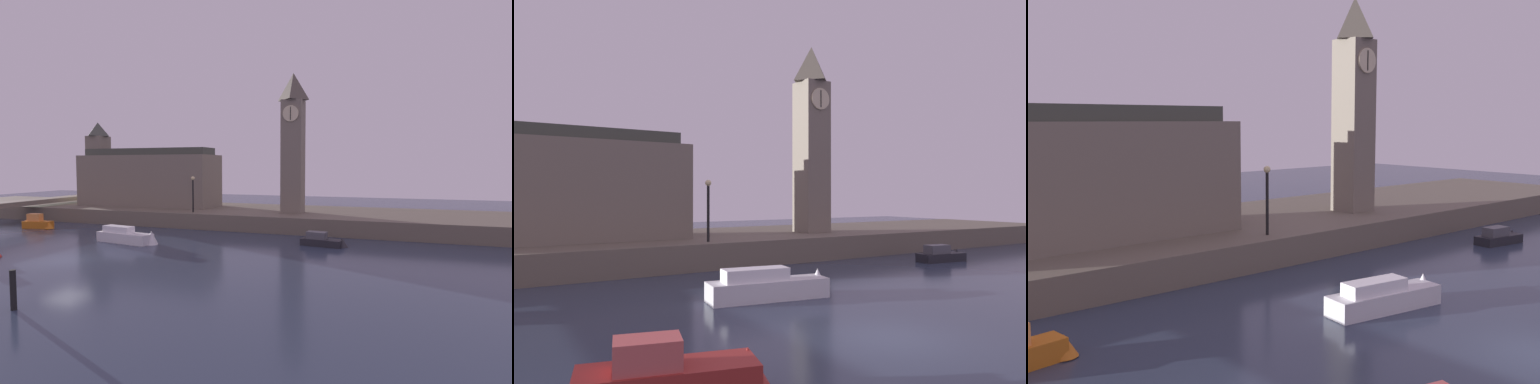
# 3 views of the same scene
# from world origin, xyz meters

# --- Properties ---
(far_embankment) EXTENTS (70.00, 12.00, 1.50)m
(far_embankment) POSITION_xyz_m (0.00, 20.00, 0.75)
(far_embankment) COLOR #6B6051
(far_embankment) RESTS_ON ground
(clock_tower) EXTENTS (2.21, 2.26, 13.55)m
(clock_tower) POSITION_xyz_m (10.59, 18.10, 8.50)
(clock_tower) COLOR slate
(clock_tower) RESTS_ON far_embankment
(parliament_hall) EXTENTS (16.43, 5.13, 9.87)m
(parliament_hall) POSITION_xyz_m (-7.63, 20.00, 4.80)
(parliament_hall) COLOR slate
(parliament_hall) RESTS_ON far_embankment
(streetlamp) EXTENTS (0.36, 0.36, 3.57)m
(streetlamp) POSITION_xyz_m (1.14, 15.26, 3.75)
(streetlamp) COLOR black
(streetlamp) RESTS_ON far_embankment
(boat_ferry_white) EXTENTS (5.64, 1.98, 1.48)m
(boat_ferry_white) POSITION_xyz_m (0.20, 6.30, 0.50)
(boat_ferry_white) COLOR silver
(boat_ferry_white) RESTS_ON ground
(boat_barge_dark) EXTENTS (3.75, 1.57, 1.16)m
(boat_barge_dark) POSITION_xyz_m (15.13, 10.07, 0.37)
(boat_barge_dark) COLOR #232328
(boat_barge_dark) RESTS_ON ground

